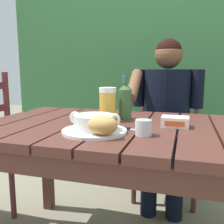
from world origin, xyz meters
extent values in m
cube|color=#4F2922|center=(-0.62, 0.00, 0.71)|extent=(0.14, 0.82, 0.04)
cube|color=#4F2922|center=(-0.46, 0.00, 0.71)|extent=(0.14, 0.82, 0.04)
cube|color=#4F2922|center=(-0.31, 0.00, 0.71)|extent=(0.14, 0.82, 0.04)
cube|color=#4F2922|center=(-0.15, 0.00, 0.71)|extent=(0.14, 0.82, 0.04)
cube|color=#4F2922|center=(0.00, 0.00, 0.71)|extent=(0.14, 0.82, 0.04)
cube|color=#4F2922|center=(0.15, 0.00, 0.71)|extent=(0.14, 0.82, 0.04)
cube|color=#4F2922|center=(0.31, 0.00, 0.71)|extent=(0.14, 0.82, 0.04)
cube|color=#4F2922|center=(0.00, -0.38, 0.65)|extent=(1.34, 0.03, 0.08)
cube|color=#4F2922|center=(0.00, 0.38, 0.65)|extent=(1.34, 0.03, 0.08)
cube|color=#4F2922|center=(-0.65, 0.37, 0.34)|extent=(0.06, 0.06, 0.69)
cube|color=#356A3B|center=(0.00, 1.58, 0.86)|extent=(3.02, 0.60, 1.73)
cylinder|color=#4C3823|center=(0.22, 1.73, 1.12)|extent=(0.10, 0.10, 2.23)
cylinder|color=#512A23|center=(0.34, 0.60, 0.22)|extent=(0.04, 0.04, 0.44)
cylinder|color=#512A23|center=(-0.08, 0.60, 0.22)|extent=(0.04, 0.04, 0.44)
cylinder|color=#512A23|center=(0.34, 0.98, 0.22)|extent=(0.04, 0.04, 0.44)
cylinder|color=#512A23|center=(-0.08, 0.98, 0.22)|extent=(0.04, 0.04, 0.44)
cube|color=#512A23|center=(0.13, 0.79, 0.45)|extent=(0.46, 0.41, 0.02)
cylinder|color=#512A23|center=(0.34, 0.98, 0.68)|extent=(0.04, 0.04, 0.47)
cylinder|color=#512A23|center=(-0.08, 0.98, 0.68)|extent=(0.04, 0.04, 0.47)
cube|color=#512A23|center=(0.13, 0.98, 0.61)|extent=(0.42, 0.02, 0.04)
cube|color=#512A23|center=(0.13, 0.98, 0.72)|extent=(0.42, 0.02, 0.04)
cube|color=#512A23|center=(0.13, 0.98, 0.84)|extent=(0.42, 0.02, 0.04)
cylinder|color=black|center=(0.22, 0.49, 0.23)|extent=(0.11, 0.11, 0.45)
cylinder|color=black|center=(0.22, 0.59, 0.51)|extent=(0.13, 0.40, 0.13)
cylinder|color=black|center=(0.05, 0.49, 0.23)|extent=(0.11, 0.11, 0.45)
cylinder|color=black|center=(0.05, 0.59, 0.51)|extent=(0.13, 0.40, 0.13)
cylinder|color=black|center=(0.13, 0.69, 0.75)|extent=(0.32, 0.32, 0.47)
sphere|color=brown|center=(0.13, 0.69, 1.08)|extent=(0.19, 0.19, 0.19)
sphere|color=black|center=(0.13, 0.69, 1.10)|extent=(0.18, 0.18, 0.18)
cylinder|color=black|center=(0.33, 0.67, 0.85)|extent=(0.08, 0.08, 0.26)
cylinder|color=black|center=(-0.07, 0.67, 0.85)|extent=(0.08, 0.08, 0.26)
cylinder|color=brown|center=(-0.07, 0.51, 0.88)|extent=(0.07, 0.25, 0.21)
cylinder|color=#5B272B|center=(-0.81, 0.19, 0.22)|extent=(0.04, 0.04, 0.43)
cylinder|color=#5B272B|center=(-0.81, 0.19, 0.70)|extent=(0.04, 0.04, 0.53)
cylinder|color=white|center=(-0.09, -0.18, 0.73)|extent=(0.26, 0.26, 0.01)
cylinder|color=white|center=(-0.09, -0.18, 0.77)|extent=(0.17, 0.17, 0.06)
cylinder|color=#964D26|center=(-0.09, -0.18, 0.78)|extent=(0.15, 0.15, 0.01)
torus|color=white|center=(-0.17, -0.18, 0.78)|extent=(0.05, 0.01, 0.05)
torus|color=white|center=(-0.01, -0.18, 0.78)|extent=(0.05, 0.01, 0.05)
ellipsoid|color=tan|center=(-0.03, -0.25, 0.77)|extent=(0.13, 0.10, 0.07)
cylinder|color=gold|center=(-0.11, 0.07, 0.80)|extent=(0.08, 0.08, 0.14)
cylinder|color=white|center=(-0.11, 0.07, 0.88)|extent=(0.08, 0.08, 0.02)
cylinder|color=#345C33|center=(-0.04, 0.13, 0.80)|extent=(0.07, 0.07, 0.15)
cone|color=#345C33|center=(-0.04, 0.13, 0.89)|extent=(0.07, 0.07, 0.03)
cylinder|color=#345C33|center=(-0.04, 0.13, 0.92)|extent=(0.03, 0.03, 0.03)
cylinder|color=#454D88|center=(-0.04, 0.13, 0.95)|extent=(0.03, 0.03, 0.01)
cylinder|color=silver|center=(0.11, -0.17, 0.76)|extent=(0.06, 0.06, 0.06)
cube|color=white|center=(0.22, 0.02, 0.75)|extent=(0.12, 0.09, 0.05)
cube|color=#D3551F|center=(0.22, -0.03, 0.75)|extent=(0.08, 0.00, 0.02)
cube|color=silver|center=(0.07, -0.10, 0.73)|extent=(0.12, 0.04, 0.00)
cube|color=black|center=(0.01, -0.09, 0.73)|extent=(0.06, 0.03, 0.01)
camera|label=1|loc=(0.26, -1.10, 0.97)|focal=40.05mm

